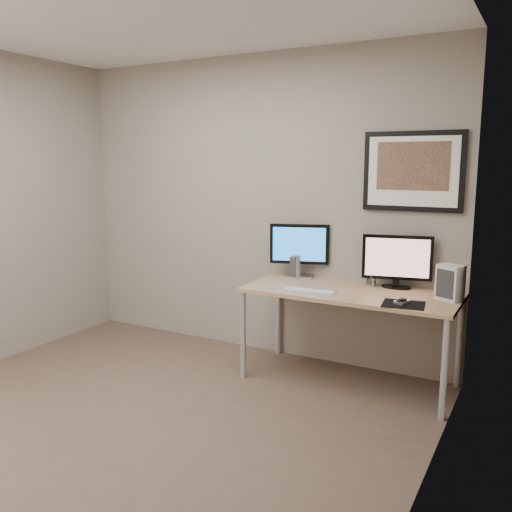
# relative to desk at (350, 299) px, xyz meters

# --- Properties ---
(floor) EXTENTS (3.60, 3.60, 0.00)m
(floor) POSITION_rel_desk_xyz_m (-1.00, -1.35, -0.66)
(floor) COLOR brown
(floor) RESTS_ON ground
(room) EXTENTS (3.60, 3.60, 3.60)m
(room) POSITION_rel_desk_xyz_m (-1.00, -0.90, 0.98)
(room) COLOR white
(room) RESTS_ON ground
(desk) EXTENTS (1.60, 0.70, 0.73)m
(desk) POSITION_rel_desk_xyz_m (0.00, 0.00, 0.00)
(desk) COLOR tan
(desk) RESTS_ON floor
(framed_art) EXTENTS (0.75, 0.04, 0.60)m
(framed_art) POSITION_rel_desk_xyz_m (0.35, 0.33, 0.96)
(framed_art) COLOR black
(framed_art) RESTS_ON room
(monitor_large) EXTENTS (0.48, 0.22, 0.45)m
(monitor_large) POSITION_rel_desk_xyz_m (-0.54, 0.26, 0.32)
(monitor_large) COLOR #B7B6BC
(monitor_large) RESTS_ON desk
(monitor_tv) EXTENTS (0.52, 0.17, 0.41)m
(monitor_tv) POSITION_rel_desk_xyz_m (0.28, 0.25, 0.29)
(monitor_tv) COLOR black
(monitor_tv) RESTS_ON desk
(speaker_left) EXTENTS (0.10, 0.10, 0.20)m
(speaker_left) POSITION_rel_desk_xyz_m (-0.55, 0.20, 0.17)
(speaker_left) COLOR #B7B6BC
(speaker_left) RESTS_ON desk
(speaker_right) EXTENTS (0.08, 0.08, 0.16)m
(speaker_right) POSITION_rel_desk_xyz_m (0.10, 0.23, 0.15)
(speaker_right) COLOR #B7B6BC
(speaker_right) RESTS_ON desk
(keyboard) EXTENTS (0.41, 0.13, 0.01)m
(keyboard) POSITION_rel_desk_xyz_m (-0.26, -0.18, 0.07)
(keyboard) COLOR silver
(keyboard) RESTS_ON desk
(mousepad) EXTENTS (0.32, 0.29, 0.00)m
(mousepad) POSITION_rel_desk_xyz_m (0.45, -0.22, 0.07)
(mousepad) COLOR black
(mousepad) RESTS_ON desk
(mouse) EXTENTS (0.09, 0.12, 0.04)m
(mouse) POSITION_rel_desk_xyz_m (0.44, -0.21, 0.09)
(mouse) COLOR black
(mouse) RESTS_ON mousepad
(fan_unit) EXTENTS (0.20, 0.18, 0.25)m
(fan_unit) POSITION_rel_desk_xyz_m (0.71, 0.06, 0.19)
(fan_unit) COLOR silver
(fan_unit) RESTS_ON desk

